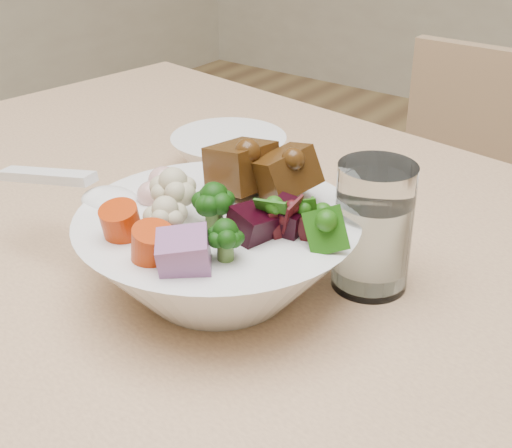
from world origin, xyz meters
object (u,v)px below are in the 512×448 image
object	(u,v)px
chair_far	(470,269)
food_bowl	(221,248)
side_bowl	(229,155)
water_glass	(373,232)

from	to	relation	value
chair_far	food_bowl	size ratio (longest dim) A/B	3.39
chair_far	side_bowl	size ratio (longest dim) A/B	6.02
food_bowl	side_bowl	bearing A→B (deg)	127.45
side_bowl	water_glass	bearing A→B (deg)	-24.94
chair_far	water_glass	bearing A→B (deg)	-80.81
chair_far	water_glass	distance (m)	0.72
food_bowl	water_glass	xyz separation A→B (m)	(0.10, 0.09, 0.01)
chair_far	side_bowl	distance (m)	0.62
food_bowl	side_bowl	size ratio (longest dim) A/B	1.77
water_glass	food_bowl	bearing A→B (deg)	-139.77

